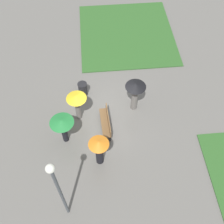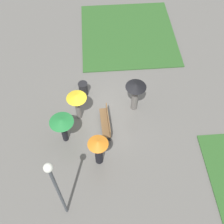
{
  "view_description": "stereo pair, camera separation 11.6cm",
  "coord_description": "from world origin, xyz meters",
  "px_view_note": "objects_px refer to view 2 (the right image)",
  "views": [
    {
      "loc": [
        9.01,
        -0.57,
        12.64
      ],
      "look_at": [
        0.58,
        0.21,
        0.82
      ],
      "focal_mm": 45.0,
      "sensor_mm": 36.0,
      "label": 1
    },
    {
      "loc": [
        9.02,
        -0.45,
        12.64
      ],
      "look_at": [
        0.58,
        0.21,
        0.82
      ],
      "focal_mm": 45.0,
      "sensor_mm": 36.0,
      "label": 2
    }
  ],
  "objects_px": {
    "crowd_person_green": "(62,124)",
    "crowd_person_orange": "(98,149)",
    "crowd_person_black": "(135,91)",
    "park_bench": "(106,122)",
    "crowd_person_yellow": "(77,101)",
    "trash_bin": "(83,89)",
    "lamp_post": "(56,186)"
  },
  "relations": [
    {
      "from": "crowd_person_green",
      "to": "crowd_person_orange",
      "type": "xyz_separation_m",
      "value": [
        1.37,
        1.66,
        -0.14
      ]
    },
    {
      "from": "crowd_person_green",
      "to": "crowd_person_black",
      "type": "bearing_deg",
      "value": -59.78
    },
    {
      "from": "crowd_person_black",
      "to": "crowd_person_orange",
      "type": "xyz_separation_m",
      "value": [
        3.12,
        -2.09,
        -0.15
      ]
    },
    {
      "from": "crowd_person_green",
      "to": "crowd_person_orange",
      "type": "distance_m",
      "value": 2.16
    },
    {
      "from": "park_bench",
      "to": "crowd_person_black",
      "type": "height_order",
      "value": "crowd_person_black"
    },
    {
      "from": "crowd_person_black",
      "to": "crowd_person_orange",
      "type": "bearing_deg",
      "value": 126.51
    },
    {
      "from": "crowd_person_orange",
      "to": "crowd_person_yellow",
      "type": "distance_m",
      "value": 2.9
    },
    {
      "from": "trash_bin",
      "to": "crowd_person_orange",
      "type": "distance_m",
      "value": 4.43
    },
    {
      "from": "park_bench",
      "to": "lamp_post",
      "type": "bearing_deg",
      "value": -28.37
    },
    {
      "from": "crowd_person_yellow",
      "to": "lamp_post",
      "type": "bearing_deg",
      "value": -173.28
    },
    {
      "from": "lamp_post",
      "to": "crowd_person_orange",
      "type": "height_order",
      "value": "lamp_post"
    },
    {
      "from": "crowd_person_green",
      "to": "crowd_person_yellow",
      "type": "height_order",
      "value": "crowd_person_yellow"
    },
    {
      "from": "crowd_person_orange",
      "to": "crowd_person_yellow",
      "type": "height_order",
      "value": "crowd_person_orange"
    },
    {
      "from": "park_bench",
      "to": "crowd_person_green",
      "type": "distance_m",
      "value": 2.4
    },
    {
      "from": "trash_bin",
      "to": "crowd_person_yellow",
      "type": "height_order",
      "value": "crowd_person_yellow"
    },
    {
      "from": "trash_bin",
      "to": "crowd_person_orange",
      "type": "height_order",
      "value": "crowd_person_orange"
    },
    {
      "from": "park_bench",
      "to": "crowd_person_yellow",
      "type": "bearing_deg",
      "value": -121.76
    },
    {
      "from": "park_bench",
      "to": "crowd_person_black",
      "type": "bearing_deg",
      "value": 122.93
    },
    {
      "from": "lamp_post",
      "to": "crowd_person_orange",
      "type": "xyz_separation_m",
      "value": [
        -2.31,
        1.55,
        -1.73
      ]
    },
    {
      "from": "park_bench",
      "to": "lamp_post",
      "type": "height_order",
      "value": "lamp_post"
    },
    {
      "from": "park_bench",
      "to": "lamp_post",
      "type": "distance_m",
      "value": 5.35
    },
    {
      "from": "crowd_person_green",
      "to": "crowd_person_orange",
      "type": "relative_size",
      "value": 0.94
    },
    {
      "from": "park_bench",
      "to": "crowd_person_yellow",
      "type": "relative_size",
      "value": 1.02
    },
    {
      "from": "lamp_post",
      "to": "trash_bin",
      "type": "height_order",
      "value": "lamp_post"
    },
    {
      "from": "park_bench",
      "to": "crowd_person_green",
      "type": "xyz_separation_m",
      "value": [
        0.58,
        -2.14,
        0.92
      ]
    },
    {
      "from": "lamp_post",
      "to": "crowd_person_black",
      "type": "bearing_deg",
      "value": 146.11
    },
    {
      "from": "crowd_person_orange",
      "to": "trash_bin",
      "type": "bearing_deg",
      "value": 89.74
    },
    {
      "from": "park_bench",
      "to": "lamp_post",
      "type": "xyz_separation_m",
      "value": [
        4.27,
        -2.03,
        2.51
      ]
    },
    {
      "from": "crowd_person_black",
      "to": "crowd_person_green",
      "type": "bearing_deg",
      "value": 95.27
    },
    {
      "from": "crowd_person_yellow",
      "to": "trash_bin",
      "type": "bearing_deg",
      "value": 3.66
    },
    {
      "from": "lamp_post",
      "to": "crowd_person_green",
      "type": "distance_m",
      "value": 4.02
    },
    {
      "from": "trash_bin",
      "to": "crowd_person_orange",
      "type": "xyz_separation_m",
      "value": [
        4.3,
        0.68,
        0.8
      ]
    }
  ]
}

